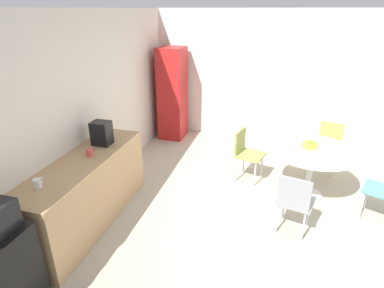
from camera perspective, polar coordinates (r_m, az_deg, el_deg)
ground_plane at (r=4.39m, az=18.83°, el=-14.01°), size 6.00×6.00×0.00m
wall_back at (r=4.53m, az=-19.66°, el=5.63°), size 6.00×0.10×2.60m
wall_side_right at (r=6.66m, az=19.38°, el=11.09°), size 0.10×6.00×2.60m
counter_block at (r=4.23m, az=-18.64°, el=-8.20°), size 2.12×0.60×0.90m
locker_cabinet at (r=6.63m, az=-3.57°, el=9.13°), size 0.60×0.50×1.89m
round_table at (r=4.79m, az=21.11°, el=-2.27°), size 1.21×1.21×0.75m
chair_yellow at (r=5.76m, az=23.69°, el=0.44°), size 0.54×0.54×0.83m
chair_olive at (r=5.06m, az=9.62°, el=-0.89°), size 0.52×0.52×0.83m
chair_gray at (r=3.94m, az=18.23°, el=-9.42°), size 0.51×0.51×0.83m
fruit_bowl at (r=4.77m, az=20.80°, el=-0.08°), size 0.22×0.22×0.13m
mug_white at (r=4.07m, az=-18.20°, el=-1.48°), size 0.13×0.08×0.09m
mug_green at (r=3.58m, az=-26.42°, el=-6.41°), size 0.13×0.08×0.09m
mug_red at (r=4.56m, az=-14.72°, el=1.64°), size 0.13×0.08×0.09m
coffee_maker at (r=4.33m, az=-16.20°, el=1.92°), size 0.20×0.24×0.32m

